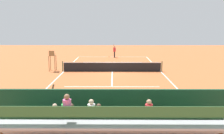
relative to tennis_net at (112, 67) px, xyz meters
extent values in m
plane|color=#BC6033|center=(0.00, 0.00, -0.50)|extent=(60.00, 60.00, 0.00)
cube|color=white|center=(0.00, -11.00, -0.50)|extent=(10.00, 0.10, 0.01)
cube|color=white|center=(0.00, 11.00, -0.50)|extent=(10.00, 0.10, 0.01)
cube|color=white|center=(-5.00, 0.00, -0.50)|extent=(0.10, 22.00, 0.01)
cube|color=white|center=(5.00, 0.00, -0.50)|extent=(0.10, 22.00, 0.01)
cube|color=white|center=(0.00, -6.05, -0.50)|extent=(7.50, 0.10, 0.01)
cube|color=white|center=(0.00, 6.05, -0.50)|extent=(7.50, 0.10, 0.01)
cube|color=white|center=(0.00, 0.00, -0.50)|extent=(0.10, 12.10, 0.01)
cube|color=white|center=(0.00, -11.00, -0.50)|extent=(0.10, 0.30, 0.01)
cube|color=black|center=(0.00, 0.00, -0.05)|extent=(10.00, 0.02, 0.91)
cube|color=white|center=(0.00, 0.00, 0.44)|extent=(10.00, 0.04, 0.06)
cylinder|color=#2D5133|center=(-5.10, 0.00, 0.03)|extent=(0.10, 0.10, 1.07)
cylinder|color=#2D5133|center=(5.10, 0.00, 0.03)|extent=(0.10, 0.10, 1.07)
cube|color=#194228|center=(0.00, 14.00, 0.50)|extent=(18.00, 0.16, 2.00)
cube|color=#B2B2B7|center=(0.00, 14.35, -0.28)|extent=(9.00, 0.10, 0.45)
cube|color=#B2B2B7|center=(0.00, 14.70, -0.09)|extent=(9.00, 0.80, 0.08)
cube|color=#B2B2B7|center=(0.00, 14.32, -0.28)|extent=(9.00, 0.04, 0.45)
cube|color=#386B38|center=(0.00, 14.80, 0.33)|extent=(8.60, 0.36, 0.04)
cube|color=#386B38|center=(0.00, 14.98, 0.53)|extent=(8.60, 0.03, 0.36)
cube|color=#B2B2B7|center=(0.00, 15.50, 0.36)|extent=(9.00, 0.80, 0.08)
cube|color=#B2B2B7|center=(0.00, 15.12, 0.17)|extent=(9.00, 0.04, 0.45)
cube|color=#386B38|center=(0.00, 15.60, 0.78)|extent=(8.60, 0.36, 0.04)
cube|color=#386B38|center=(0.00, 15.78, 0.98)|extent=(8.60, 0.03, 0.36)
cube|color=#B2B2B7|center=(0.00, 16.30, 0.81)|extent=(9.00, 0.80, 0.08)
cube|color=#B2B2B7|center=(0.00, 15.92, 0.62)|extent=(9.00, 0.04, 0.45)
cube|color=#386B38|center=(0.00, 16.40, 1.23)|extent=(8.60, 0.36, 0.04)
cube|color=#386B38|center=(0.00, 16.58, 1.43)|extent=(8.60, 0.03, 0.36)
cube|color=#2D2D33|center=(-1.50, 15.43, 0.82)|extent=(0.32, 0.40, 0.12)
cylinder|color=red|center=(-1.50, 15.55, 1.10)|extent=(0.30, 0.30, 0.45)
sphere|color=tan|center=(-1.50, 15.55, 1.43)|extent=(0.20, 0.20, 0.20)
cube|color=#2D2D33|center=(1.66, 14.63, 0.37)|extent=(0.32, 0.40, 0.12)
cylinder|color=orange|center=(1.66, 14.75, 0.65)|extent=(0.30, 0.30, 0.45)
sphere|color=brown|center=(1.66, 14.75, 0.98)|extent=(0.20, 0.20, 0.20)
cube|color=#2D2D33|center=(-1.58, 14.63, 0.37)|extent=(0.32, 0.40, 0.12)
cylinder|color=orange|center=(-1.58, 14.75, 0.65)|extent=(0.30, 0.30, 0.45)
sphere|color=#8C6647|center=(-1.58, 14.75, 0.98)|extent=(0.20, 0.20, 0.20)
cube|color=#2D2D33|center=(1.76, 15.43, 0.82)|extent=(0.32, 0.40, 0.12)
cylinder|color=green|center=(1.76, 15.55, 1.10)|extent=(0.30, 0.30, 0.45)
sphere|color=beige|center=(1.76, 15.55, 1.43)|extent=(0.20, 0.20, 0.20)
cube|color=#2D2D33|center=(1.52, 16.23, 1.27)|extent=(0.32, 0.40, 0.12)
cylinder|color=pink|center=(1.52, 16.35, 1.55)|extent=(0.30, 0.30, 0.45)
sphere|color=#8C6647|center=(1.52, 16.35, 1.88)|extent=(0.20, 0.20, 0.20)
cube|color=#2D2D33|center=(0.74, 15.43, 0.82)|extent=(0.32, 0.40, 0.12)
cylinder|color=white|center=(0.74, 15.55, 1.10)|extent=(0.30, 0.30, 0.45)
sphere|color=beige|center=(0.74, 15.55, 1.43)|extent=(0.20, 0.20, 0.20)
cube|color=#2D2D33|center=(0.50, 14.63, 0.37)|extent=(0.32, 0.40, 0.12)
cylinder|color=green|center=(0.50, 14.75, 0.65)|extent=(0.30, 0.30, 0.45)
sphere|color=brown|center=(0.50, 14.75, 0.98)|extent=(0.20, 0.20, 0.20)
cube|color=#2D2D33|center=(2.36, 14.63, 0.37)|extent=(0.32, 0.40, 0.12)
cylinder|color=blue|center=(2.36, 14.75, 0.65)|extent=(0.30, 0.30, 0.45)
sphere|color=beige|center=(2.36, 14.75, 0.98)|extent=(0.20, 0.20, 0.20)
cylinder|color=olive|center=(5.90, -0.59, 0.30)|extent=(0.07, 0.07, 1.60)
cylinder|color=olive|center=(6.50, -0.59, 0.30)|extent=(0.07, 0.07, 1.60)
cylinder|color=olive|center=(5.90, 0.01, 0.30)|extent=(0.07, 0.07, 1.60)
cylinder|color=olive|center=(6.50, 0.01, 0.30)|extent=(0.07, 0.07, 1.60)
cube|color=olive|center=(6.20, -0.29, 1.13)|extent=(0.56, 0.56, 0.06)
cube|color=olive|center=(6.20, -0.05, 1.40)|extent=(0.56, 0.06, 0.48)
cube|color=olive|center=(5.94, -0.29, 1.28)|extent=(0.04, 0.48, 0.04)
cube|color=olive|center=(6.46, -0.29, 1.28)|extent=(0.04, 0.48, 0.04)
cube|color=#234C2D|center=(-2.98, 13.20, -0.05)|extent=(1.80, 0.40, 0.05)
cylinder|color=#234C2D|center=(-3.73, 13.20, -0.28)|extent=(0.06, 0.06, 0.45)
cylinder|color=#234C2D|center=(-2.23, 13.20, -0.28)|extent=(0.06, 0.06, 0.45)
cube|color=#234C2D|center=(-2.98, 13.38, 0.25)|extent=(1.80, 0.04, 0.36)
cube|color=black|center=(-1.38, 13.40, -0.32)|extent=(0.90, 0.36, 0.36)
cylinder|color=black|center=(-0.29, -10.44, -0.08)|extent=(0.14, 0.14, 0.85)
cylinder|color=black|center=(-0.25, -10.22, -0.08)|extent=(0.14, 0.14, 0.85)
cylinder|color=red|center=(-0.27, -10.33, 0.65)|extent=(0.42, 0.42, 0.60)
sphere|color=tan|center=(-0.27, -10.33, 1.06)|extent=(0.22, 0.22, 0.22)
cylinder|color=tan|center=(-0.23, -10.12, 1.15)|extent=(0.26, 0.14, 0.55)
cylinder|color=tan|center=(-0.32, -10.55, 0.68)|extent=(0.11, 0.11, 0.50)
cylinder|color=black|center=(0.51, -10.90, -0.49)|extent=(0.28, 0.07, 0.03)
torus|color=#D8CC4C|center=(0.78, -10.93, -0.49)|extent=(0.34, 0.34, 0.02)
cylinder|color=white|center=(0.78, -10.93, -0.49)|extent=(0.25, 0.25, 0.00)
sphere|color=#CCDB33|center=(0.75, -8.37, -0.47)|extent=(0.07, 0.07, 0.07)
sphere|color=#CCDB33|center=(-0.76, -9.15, -0.47)|extent=(0.07, 0.07, 0.07)
cylinder|color=#232328|center=(3.04, 13.04, -0.08)|extent=(0.14, 0.14, 0.85)
cylinder|color=#232328|center=(2.98, 12.83, -0.08)|extent=(0.14, 0.14, 0.85)
cylinder|color=yellow|center=(3.01, 12.94, 0.65)|extent=(0.44, 0.44, 0.60)
sphere|color=#8C6647|center=(3.01, 12.94, 1.06)|extent=(0.22, 0.22, 0.22)
cylinder|color=#8C6647|center=(2.96, 12.72, 1.15)|extent=(0.26, 0.15, 0.55)
cylinder|color=#8C6647|center=(3.07, 13.15, 0.68)|extent=(0.11, 0.11, 0.50)
camera|label=1|loc=(-0.11, 24.56, 4.44)|focal=38.99mm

